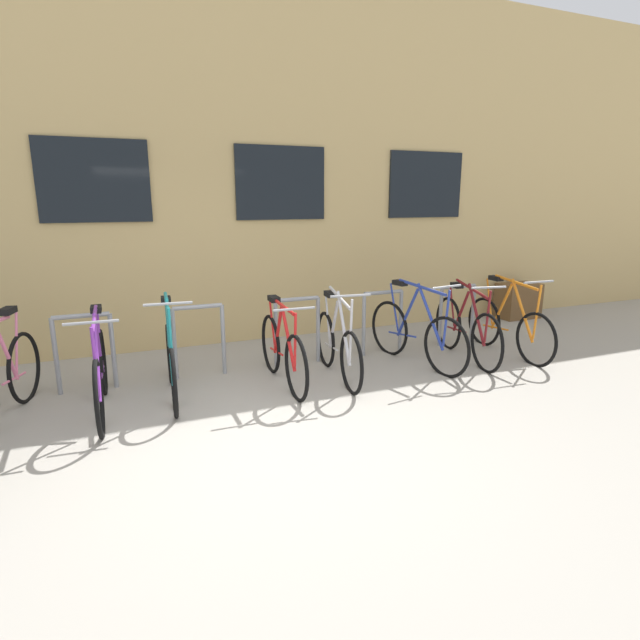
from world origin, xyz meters
TOP-DOWN VIEW (x-y plane):
  - ground_plane at (0.00, 0.00)m, footprint 42.00×42.00m
  - storefront_building at (0.00, 6.00)m, footprint 28.00×5.64m
  - bike_rack at (0.36, 1.90)m, footprint 6.60×0.05m
  - bicycle_maroon at (3.05, 1.29)m, footprint 0.48×1.73m
  - bicycle_pink at (-2.12, 1.38)m, footprint 0.54×1.66m
  - bicycle_silver at (1.22, 1.26)m, footprint 0.44×1.64m
  - bicycle_red at (0.57, 1.30)m, footprint 0.44×1.66m
  - bicycle_purple at (-1.28, 1.26)m, footprint 0.44×1.79m
  - bicycle_blue at (2.33, 1.35)m, footprint 0.45×1.75m
  - bicycle_orange at (3.69, 1.24)m, footprint 0.44×1.70m
  - bicycle_teal at (-0.61, 1.39)m, footprint 0.44×1.65m
  - planter_box at (5.38, 2.85)m, footprint 0.70×0.44m

SIDE VIEW (x-z plane):
  - ground_plane at x=0.00m, z-range 0.00..0.00m
  - planter_box at x=5.38m, z-range 0.00..0.60m
  - bicycle_red at x=0.57m, z-range -0.11..0.87m
  - bicycle_silver at x=1.22m, z-range -0.16..0.92m
  - bicycle_teal at x=-0.61m, z-range -0.17..0.93m
  - bicycle_orange at x=3.69m, z-range -0.15..0.92m
  - bicycle_purple at x=-1.28m, z-range -0.13..0.90m
  - bicycle_maroon at x=3.05m, z-range -0.13..0.91m
  - bicycle_pink at x=-2.12m, z-range -0.12..0.91m
  - bicycle_blue at x=2.33m, z-range -0.14..0.94m
  - bike_rack at x=0.36m, z-range 0.09..0.94m
  - storefront_building at x=0.00m, z-range 0.00..5.02m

